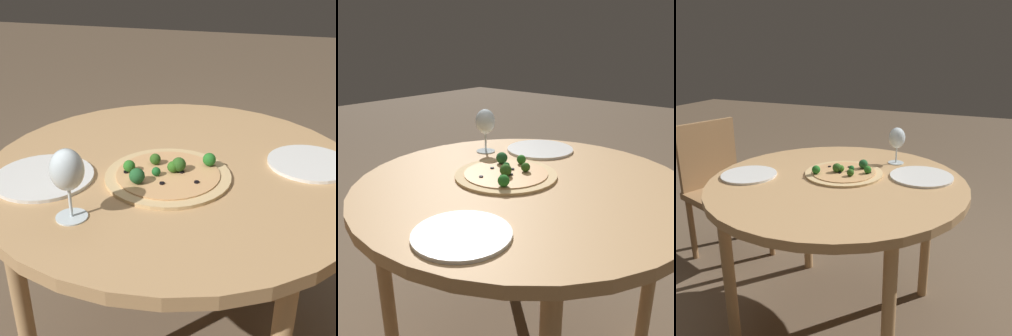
# 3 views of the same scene
# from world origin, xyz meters

# --- Properties ---
(ground_plane) EXTENTS (12.00, 12.00, 0.00)m
(ground_plane) POSITION_xyz_m (0.00, 0.00, 0.00)
(ground_plane) COLOR brown
(dining_table) EXTENTS (1.11, 1.11, 0.73)m
(dining_table) POSITION_xyz_m (0.00, 0.00, 0.66)
(dining_table) COLOR tan
(dining_table) RESTS_ON ground_plane
(chair) EXTENTS (0.50, 0.50, 0.85)m
(chair) POSITION_xyz_m (0.90, -0.28, 0.47)
(chair) COLOR #997047
(chair) RESTS_ON ground_plane
(pizza) EXTENTS (0.35, 0.35, 0.06)m
(pizza) POSITION_xyz_m (-0.00, -0.08, 0.74)
(pizza) COLOR tan
(pizza) RESTS_ON dining_table
(wine_glass) EXTENTS (0.08, 0.08, 0.18)m
(wine_glass) POSITION_xyz_m (-0.17, -0.33, 0.85)
(wine_glass) COLOR silver
(wine_glass) RESTS_ON dining_table
(plate_near) EXTENTS (0.25, 0.25, 0.01)m
(plate_near) POSITION_xyz_m (0.38, 0.11, 0.73)
(plate_near) COLOR silver
(plate_near) RESTS_ON dining_table
(plate_far) EXTENTS (0.28, 0.28, 0.01)m
(plate_far) POSITION_xyz_m (-0.33, -0.17, 0.73)
(plate_far) COLOR silver
(plate_far) RESTS_ON dining_table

